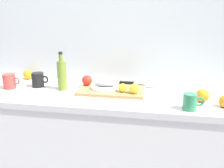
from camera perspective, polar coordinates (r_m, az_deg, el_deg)
The scene contains 15 objects.
back_wall at distance 1.87m, azimuth -1.39°, elevation 11.41°, with size 3.20×0.05×2.50m, color silver.
kitchen_counter at distance 1.82m, azimuth -3.28°, elevation -15.58°, with size 2.00×0.60×0.90m.
cutting_board at distance 1.65m, azimuth -0.00°, elevation -1.33°, with size 0.46×0.31×0.02m, color tan.
white_plate at distance 1.64m, azimuth -1.74°, elevation -0.78°, with size 0.20×0.20×0.01m, color white.
fish_fillet at distance 1.63m, azimuth -1.74°, elevation 0.08°, with size 0.15×0.06×0.04m, color gray.
chef_knife at distance 1.74m, azimuth 5.37°, elevation 0.23°, with size 0.29×0.04×0.02m.
lemon_0 at distance 1.53m, azimuth 5.50°, elevation -1.13°, with size 0.07×0.07×0.07m, color yellow.
lemon_1 at distance 1.55m, azimuth 2.65°, elevation -0.95°, with size 0.06×0.06×0.06m, color yellow.
tomato_0 at distance 1.72m, azimuth -6.19°, elevation 0.92°, with size 0.07×0.07×0.07m, color red.
olive_oil_bottle at distance 1.68m, azimuth -12.24°, elevation 2.25°, with size 0.06×0.06×0.27m.
coffee_mug_0 at distance 1.82m, azimuth -17.74°, elevation 1.00°, with size 0.13×0.09×0.11m.
coffee_mug_1 at distance 1.85m, azimuth -23.90°, elevation 0.64°, with size 0.13×0.09×0.11m.
coffee_mug_2 at distance 1.38m, azimuth 18.72°, elevation -4.18°, with size 0.12×0.08×0.10m.
orange_1 at distance 2.07m, azimuth -19.92°, elevation 2.20°, with size 0.08×0.08×0.08m, color orange.
orange_2 at distance 1.54m, azimuth 21.36°, elevation -2.62°, with size 0.08×0.08×0.08m, color orange.
Camera 1 is at (0.36, -1.50, 1.41)m, focal length 37.15 mm.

